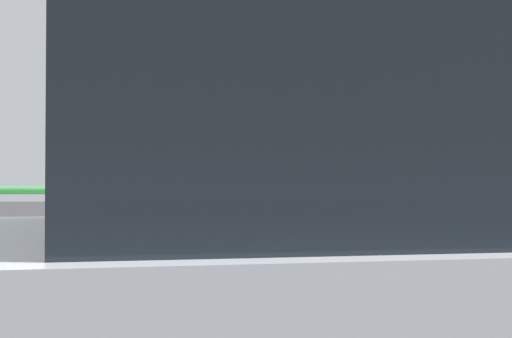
% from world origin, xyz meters
% --- Properties ---
extents(parking_meter, '(0.16, 0.17, 1.49)m').
position_xyz_m(parking_meter, '(-0.22, 0.40, 1.18)').
color(parking_meter, slate).
rests_on(parking_meter, sidewalk_curb).
extents(pedestrian_at_meter, '(0.71, 0.41, 1.74)m').
position_xyz_m(pedestrian_at_meter, '(-0.79, 0.62, 1.12)').
color(pedestrian_at_meter, slate).
rests_on(pedestrian_at_meter, sidewalk_curb).
extents(background_railing, '(24.06, 0.06, 1.13)m').
position_xyz_m(background_railing, '(0.00, 3.00, 0.93)').
color(background_railing, '#2D7A38').
rests_on(background_railing, sidewalk_curb).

